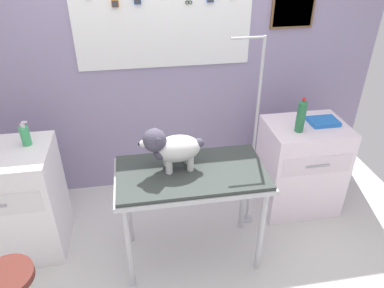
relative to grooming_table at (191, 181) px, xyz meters
The scene contains 11 objects.
ground 0.79m from the grooming_table, 107.10° to the right, with size 4.40×4.00×0.04m, color silver.
rear_wall_panel 1.15m from the grooming_table, 93.31° to the left, with size 4.00×0.11×2.30m.
grooming_table is the anchor object (origin of this frame).
grooming_arm 0.63m from the grooming_table, 29.29° to the left, with size 0.30×0.11×1.66m.
dog 0.30m from the grooming_table, 157.65° to the left, with size 0.45×0.23×0.33m.
counter_left 1.46m from the grooming_table, 166.60° to the left, with size 0.80×0.58×0.90m.
cabinet_right 1.21m from the grooming_table, 22.98° to the left, with size 0.68×0.54×0.84m.
stool 1.30m from the grooming_table, 157.95° to the right, with size 0.32×0.32×0.56m.
detangler_spray 1.26m from the grooming_table, 160.20° to the left, with size 0.07×0.07×0.19m.
soda_bottle 1.06m from the grooming_table, 21.43° to the left, with size 0.07×0.07×0.29m.
supply_tray 1.31m from the grooming_table, 20.99° to the left, with size 0.24×0.18×0.04m.
Camera 1 is at (-0.27, -1.82, 2.29)m, focal length 33.81 mm.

